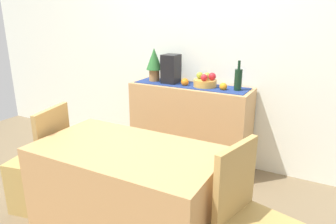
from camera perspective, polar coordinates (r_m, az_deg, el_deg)
ground_plane at (r=2.86m, az=-4.29°, el=-16.89°), size 6.40×6.40×0.02m
room_wall_rear at (r=3.42m, az=6.16°, el=13.18°), size 6.40×0.06×2.70m
sideboard_console at (r=3.37m, az=4.02°, el=-2.57°), size 1.27×0.42×0.89m
table_runner at (r=3.25m, az=4.18°, el=4.91°), size 1.19×0.32×0.01m
fruit_bowl at (r=3.18m, az=6.77°, el=5.26°), size 0.23×0.23×0.07m
apple_right at (r=3.19m, az=7.14°, el=6.57°), size 0.07×0.07×0.07m
apple_rear at (r=3.15m, az=8.07°, el=6.44°), size 0.08×0.08×0.08m
apple_left at (r=3.21m, az=5.82°, el=6.66°), size 0.07×0.07×0.07m
apple_upper at (r=3.10m, az=6.61°, el=6.27°), size 0.07×0.07×0.07m
wine_bottle at (r=3.06m, az=12.68°, el=5.82°), size 0.07×0.07×0.29m
coffee_maker at (r=3.32m, az=0.54°, el=7.85°), size 0.16×0.18×0.30m
potted_plant at (r=3.41m, az=-2.54°, el=9.08°), size 0.17×0.17×0.36m
orange_loose_near_bowl at (r=3.07m, az=10.05°, el=4.59°), size 0.07×0.07×0.07m
orange_loose_far at (r=3.21m, az=3.09°, el=5.47°), size 0.08×0.08×0.08m
dining_table at (r=2.31m, az=-7.26°, el=-14.92°), size 1.27×0.72×0.74m
chair_near_window at (r=2.92m, az=-22.00°, el=-11.14°), size 0.47×0.47×0.90m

